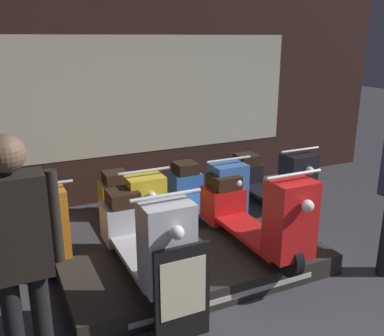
# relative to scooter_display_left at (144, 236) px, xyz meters

# --- Properties ---
(shop_wall_back) EXTENTS (8.52, 0.09, 3.20)m
(shop_wall_back) POSITION_rel_scooter_display_left_xyz_m (0.98, 2.58, 0.98)
(shop_wall_back) COLOR #331E19
(shop_wall_back) RESTS_ON ground_plane
(display_platform) EXTENTS (2.71, 1.18, 0.22)m
(display_platform) POSITION_rel_scooter_display_left_xyz_m (0.61, 0.05, -0.51)
(display_platform) COLOR #2D2823
(display_platform) RESTS_ON ground_plane
(scooter_display_left) EXTENTS (0.58, 1.71, 1.01)m
(scooter_display_left) POSITION_rel_scooter_display_left_xyz_m (0.00, 0.00, 0.00)
(scooter_display_left) COLOR black
(scooter_display_left) RESTS_ON display_platform
(scooter_display_right) EXTENTS (0.58, 1.71, 1.01)m
(scooter_display_right) POSITION_rel_scooter_display_left_xyz_m (1.22, 0.00, 0.00)
(scooter_display_right) COLOR black
(scooter_display_right) RESTS_ON display_platform
(scooter_backrow_0) EXTENTS (0.58, 1.71, 1.01)m
(scooter_backrow_0) POSITION_rel_scooter_display_left_xyz_m (-0.77, 1.32, -0.22)
(scooter_backrow_0) COLOR black
(scooter_backrow_0) RESTS_ON ground_plane
(scooter_backrow_1) EXTENTS (0.58, 1.71, 1.01)m
(scooter_backrow_1) POSITION_rel_scooter_display_left_xyz_m (0.28, 1.32, -0.22)
(scooter_backrow_1) COLOR black
(scooter_backrow_1) RESTS_ON ground_plane
(scooter_backrow_2) EXTENTS (0.58, 1.71, 1.01)m
(scooter_backrow_2) POSITION_rel_scooter_display_left_xyz_m (1.33, 1.32, -0.22)
(scooter_backrow_2) COLOR black
(scooter_backrow_2) RESTS_ON ground_plane
(scooter_backrow_3) EXTENTS (0.58, 1.71, 1.01)m
(scooter_backrow_3) POSITION_rel_scooter_display_left_xyz_m (2.37, 1.32, -0.22)
(scooter_backrow_3) COLOR black
(scooter_backrow_3) RESTS_ON ground_plane
(person_left_browsing) EXTENTS (0.56, 0.24, 1.82)m
(person_left_browsing) POSITION_rel_scooter_display_left_xyz_m (-1.08, -0.72, 0.46)
(person_left_browsing) COLOR black
(person_left_browsing) RESTS_ON ground_plane
(price_sign_board) EXTENTS (0.47, 0.04, 0.84)m
(price_sign_board) POSITION_rel_scooter_display_left_xyz_m (0.06, -0.75, -0.19)
(price_sign_board) COLOR black
(price_sign_board) RESTS_ON ground_plane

